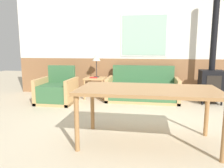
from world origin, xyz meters
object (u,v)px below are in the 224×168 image
(couch, at_px, (142,90))
(dining_table, at_px, (148,94))
(armchair, at_px, (57,92))
(side_table, at_px, (95,81))
(table_lamp, at_px, (96,59))
(wood_stove, at_px, (212,75))

(couch, height_order, dining_table, couch)
(armchair, bearing_deg, dining_table, -48.66)
(couch, bearing_deg, side_table, 176.33)
(table_lamp, relative_size, dining_table, 0.32)
(side_table, relative_size, table_lamp, 0.90)
(table_lamp, xyz_separation_m, wood_stove, (2.74, -0.18, -0.33))
(armchair, xyz_separation_m, wood_stove, (3.52, 0.53, 0.41))
(table_lamp, bearing_deg, side_table, -97.62)
(armchair, distance_m, dining_table, 2.84)
(side_table, distance_m, table_lamp, 0.57)
(couch, xyz_separation_m, side_table, (-1.19, 0.08, 0.18))
(table_lamp, xyz_separation_m, dining_table, (1.31, -2.59, -0.32))
(side_table, distance_m, wood_stove, 2.76)
(dining_table, bearing_deg, armchair, 137.97)
(couch, xyz_separation_m, table_lamp, (-1.18, 0.17, 0.74))
(armchair, distance_m, table_lamp, 1.29)
(armchair, height_order, table_lamp, table_lamp)
(couch, distance_m, dining_table, 2.47)
(couch, distance_m, table_lamp, 1.40)
(dining_table, distance_m, wood_stove, 2.80)
(dining_table, relative_size, wood_stove, 0.70)
(side_table, bearing_deg, armchair, -141.02)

